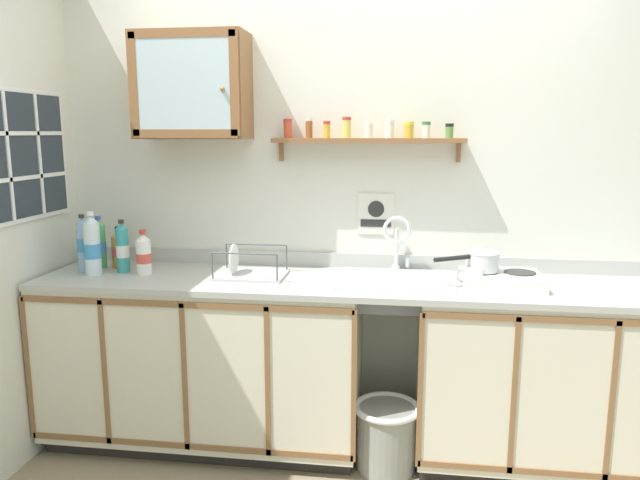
{
  "coord_description": "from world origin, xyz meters",
  "views": [
    {
      "loc": [
        0.24,
        -2.53,
        1.66
      ],
      "look_at": [
        -0.17,
        0.49,
        1.11
      ],
      "focal_mm": 33.36,
      "sensor_mm": 36.0,
      "label": 1
    }
  ],
  "objects_px": {
    "bottle_water_blue_4": "(83,245)",
    "trash_bin": "(386,435)",
    "saucepan": "(481,261)",
    "bottle_juice_amber_0": "(119,249)",
    "warning_sign": "(376,214)",
    "bottle_soda_green_3": "(100,244)",
    "dish_rack": "(249,272)",
    "mug": "(473,277)",
    "bottle_water_clear_2": "(92,246)",
    "hot_plate_stove": "(501,279)",
    "bottle_detergent_teal_1": "(123,248)",
    "bottle_opaque_white_5": "(144,255)",
    "wall_cabinet": "(192,86)",
    "sink": "(395,285)"
  },
  "relations": [
    {
      "from": "bottle_water_blue_4",
      "to": "bottle_juice_amber_0",
      "type": "bearing_deg",
      "value": 40.55
    },
    {
      "from": "saucepan",
      "to": "dish_rack",
      "type": "height_order",
      "value": "dish_rack"
    },
    {
      "from": "hot_plate_stove",
      "to": "bottle_water_blue_4",
      "type": "relative_size",
      "value": 1.21
    },
    {
      "from": "bottle_water_blue_4",
      "to": "trash_bin",
      "type": "relative_size",
      "value": 0.92
    },
    {
      "from": "bottle_water_clear_2",
      "to": "hot_plate_stove",
      "type": "bearing_deg",
      "value": 1.6
    },
    {
      "from": "bottle_water_clear_2",
      "to": "dish_rack",
      "type": "height_order",
      "value": "bottle_water_clear_2"
    },
    {
      "from": "bottle_water_clear_2",
      "to": "warning_sign",
      "type": "height_order",
      "value": "warning_sign"
    },
    {
      "from": "sink",
      "to": "bottle_water_clear_2",
      "type": "relative_size",
      "value": 1.71
    },
    {
      "from": "bottle_juice_amber_0",
      "to": "bottle_opaque_white_5",
      "type": "height_order",
      "value": "bottle_opaque_white_5"
    },
    {
      "from": "mug",
      "to": "bottle_water_blue_4",
      "type": "bearing_deg",
      "value": 178.66
    },
    {
      "from": "bottle_water_clear_2",
      "to": "wall_cabinet",
      "type": "xyz_separation_m",
      "value": [
        0.49,
        0.24,
        0.82
      ]
    },
    {
      "from": "bottle_water_blue_4",
      "to": "bottle_opaque_white_5",
      "type": "xyz_separation_m",
      "value": [
        0.34,
        -0.01,
        -0.04
      ]
    },
    {
      "from": "sink",
      "to": "mug",
      "type": "distance_m",
      "value": 0.39
    },
    {
      "from": "bottle_soda_green_3",
      "to": "dish_rack",
      "type": "distance_m",
      "value": 0.87
    },
    {
      "from": "sink",
      "to": "bottle_juice_amber_0",
      "type": "height_order",
      "value": "sink"
    },
    {
      "from": "hot_plate_stove",
      "to": "trash_bin",
      "type": "xyz_separation_m",
      "value": [
        -0.54,
        -0.13,
        -0.78
      ]
    },
    {
      "from": "hot_plate_stove",
      "to": "bottle_soda_green_3",
      "type": "bearing_deg",
      "value": 177.17
    },
    {
      "from": "bottle_water_clear_2",
      "to": "bottle_soda_green_3",
      "type": "bearing_deg",
      "value": 106.18
    },
    {
      "from": "bottle_water_blue_4",
      "to": "bottle_water_clear_2",
      "type": "bearing_deg",
      "value": -36.45
    },
    {
      "from": "warning_sign",
      "to": "trash_bin",
      "type": "relative_size",
      "value": 0.66
    },
    {
      "from": "sink",
      "to": "saucepan",
      "type": "xyz_separation_m",
      "value": [
        0.41,
        -0.03,
        0.15
      ]
    },
    {
      "from": "saucepan",
      "to": "bottle_opaque_white_5",
      "type": "xyz_separation_m",
      "value": [
        -1.72,
        -0.02,
        -0.01
      ]
    },
    {
      "from": "hot_plate_stove",
      "to": "dish_rack",
      "type": "relative_size",
      "value": 1.05
    },
    {
      "from": "bottle_soda_green_3",
      "to": "warning_sign",
      "type": "bearing_deg",
      "value": 7.6
    },
    {
      "from": "bottle_opaque_white_5",
      "to": "bottle_juice_amber_0",
      "type": "bearing_deg",
      "value": 146.97
    },
    {
      "from": "bottle_opaque_white_5",
      "to": "wall_cabinet",
      "type": "xyz_separation_m",
      "value": [
        0.23,
        0.18,
        0.87
      ]
    },
    {
      "from": "saucepan",
      "to": "mug",
      "type": "height_order",
      "value": "saucepan"
    },
    {
      "from": "wall_cabinet",
      "to": "warning_sign",
      "type": "relative_size",
      "value": 2.66
    },
    {
      "from": "saucepan",
      "to": "trash_bin",
      "type": "relative_size",
      "value": 0.97
    },
    {
      "from": "hot_plate_stove",
      "to": "saucepan",
      "type": "xyz_separation_m",
      "value": [
        -0.1,
        0.02,
        0.09
      ]
    },
    {
      "from": "bottle_water_clear_2",
      "to": "mug",
      "type": "distance_m",
      "value": 1.94
    },
    {
      "from": "bottle_juice_amber_0",
      "to": "warning_sign",
      "type": "distance_m",
      "value": 1.42
    },
    {
      "from": "sink",
      "to": "wall_cabinet",
      "type": "bearing_deg",
      "value": 173.06
    },
    {
      "from": "saucepan",
      "to": "bottle_juice_amber_0",
      "type": "height_order",
      "value": "bottle_juice_amber_0"
    },
    {
      "from": "hot_plate_stove",
      "to": "bottle_opaque_white_5",
      "type": "xyz_separation_m",
      "value": [
        -1.82,
        -0.0,
        0.07
      ]
    },
    {
      "from": "bottle_soda_green_3",
      "to": "mug",
      "type": "height_order",
      "value": "bottle_soda_green_3"
    },
    {
      "from": "bottle_soda_green_3",
      "to": "wall_cabinet",
      "type": "xyz_separation_m",
      "value": [
        0.53,
        0.07,
        0.84
      ]
    },
    {
      "from": "bottle_water_blue_4",
      "to": "trash_bin",
      "type": "height_order",
      "value": "bottle_water_blue_4"
    },
    {
      "from": "bottle_soda_green_3",
      "to": "bottle_opaque_white_5",
      "type": "relative_size",
      "value": 1.22
    },
    {
      "from": "bottle_detergent_teal_1",
      "to": "wall_cabinet",
      "type": "xyz_separation_m",
      "value": [
        0.36,
        0.16,
        0.84
      ]
    },
    {
      "from": "sink",
      "to": "bottle_soda_green_3",
      "type": "relative_size",
      "value": 1.99
    },
    {
      "from": "bottle_juice_amber_0",
      "to": "warning_sign",
      "type": "relative_size",
      "value": 1.03
    },
    {
      "from": "hot_plate_stove",
      "to": "bottle_water_clear_2",
      "type": "xyz_separation_m",
      "value": [
        -2.07,
        -0.06,
        0.12
      ]
    },
    {
      "from": "bottle_soda_green_3",
      "to": "wall_cabinet",
      "type": "distance_m",
      "value": 1.0
    },
    {
      "from": "hot_plate_stove",
      "to": "bottle_detergent_teal_1",
      "type": "xyz_separation_m",
      "value": [
        -1.95,
        0.02,
        0.1
      ]
    },
    {
      "from": "mug",
      "to": "trash_bin",
      "type": "xyz_separation_m",
      "value": [
        -0.4,
        -0.09,
        -0.8
      ]
    },
    {
      "from": "dish_rack",
      "to": "wall_cabinet",
      "type": "relative_size",
      "value": 0.61
    },
    {
      "from": "trash_bin",
      "to": "bottle_soda_green_3",
      "type": "bearing_deg",
      "value": 171.41
    },
    {
      "from": "bottle_water_blue_4",
      "to": "bottle_opaque_white_5",
      "type": "relative_size",
      "value": 1.32
    },
    {
      "from": "saucepan",
      "to": "bottle_juice_amber_0",
      "type": "xyz_separation_m",
      "value": [
        -1.92,
        0.1,
        -0.02
      ]
    }
  ]
}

